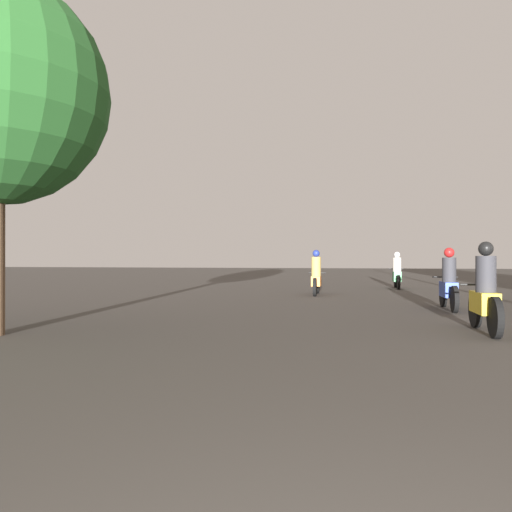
# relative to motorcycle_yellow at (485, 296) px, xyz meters

# --- Properties ---
(motorcycle_yellow) EXTENTS (0.60, 1.92, 1.53)m
(motorcycle_yellow) POSITION_rel_motorcycle_yellow_xyz_m (0.00, 0.00, 0.00)
(motorcycle_yellow) COLOR black
(motorcycle_yellow) RESTS_ON ground_plane
(motorcycle_blue) EXTENTS (0.60, 2.04, 1.50)m
(motorcycle_blue) POSITION_rel_motorcycle_yellow_xyz_m (0.12, 3.79, -0.01)
(motorcycle_blue) COLOR black
(motorcycle_blue) RESTS_ON ground_plane
(motorcycle_orange) EXTENTS (0.60, 2.00, 1.52)m
(motorcycle_orange) POSITION_rel_motorcycle_yellow_xyz_m (-3.36, 8.09, 0.00)
(motorcycle_orange) COLOR black
(motorcycle_orange) RESTS_ON ground_plane
(motorcycle_green) EXTENTS (0.60, 1.98, 1.50)m
(motorcycle_green) POSITION_rel_motorcycle_yellow_xyz_m (-0.35, 12.17, -0.00)
(motorcycle_green) COLOR black
(motorcycle_green) RESTS_ON ground_plane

